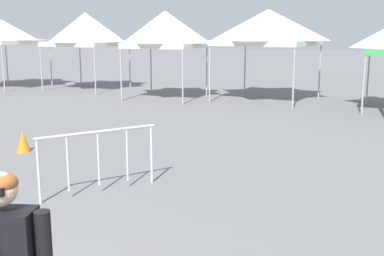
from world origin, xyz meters
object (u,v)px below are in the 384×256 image
(canopy_tent_behind_center, at_px, (165,29))
(canopy_tent_far_right, at_px, (268,27))
(canopy_tent_behind_left, at_px, (85,29))
(traffic_cone_lot_center, at_px, (23,141))
(crowd_barrier_mid_lot, at_px, (98,149))
(canopy_tent_far_left, at_px, (3,32))

(canopy_tent_behind_center, distance_m, canopy_tent_far_right, 4.06)
(canopy_tent_behind_left, xyz_separation_m, traffic_cone_lot_center, (6.32, -10.39, -2.55))
(canopy_tent_far_right, bearing_deg, crowd_barrier_mid_lot, -85.91)
(canopy_tent_far_right, bearing_deg, canopy_tent_far_left, -174.47)
(canopy_tent_behind_left, xyz_separation_m, canopy_tent_far_right, (8.72, 0.17, 0.06))
(canopy_tent_behind_center, height_order, crowd_barrier_mid_lot, canopy_tent_behind_center)
(canopy_tent_behind_center, distance_m, crowd_barrier_mid_lot, 11.86)
(crowd_barrier_mid_lot, bearing_deg, canopy_tent_far_right, 94.09)
(traffic_cone_lot_center, bearing_deg, crowd_barrier_mid_lot, -25.09)
(canopy_tent_far_left, xyz_separation_m, canopy_tent_behind_left, (4.14, 1.08, 0.12))
(canopy_tent_behind_left, distance_m, traffic_cone_lot_center, 12.42)
(traffic_cone_lot_center, bearing_deg, canopy_tent_far_left, 138.32)
(canopy_tent_far_left, distance_m, traffic_cone_lot_center, 14.21)
(canopy_tent_behind_left, bearing_deg, canopy_tent_far_left, -165.40)
(canopy_tent_far_right, relative_size, traffic_cone_lot_center, 7.94)
(crowd_barrier_mid_lot, bearing_deg, canopy_tent_far_left, 141.70)
(traffic_cone_lot_center, bearing_deg, canopy_tent_behind_center, 98.73)
(canopy_tent_far_right, height_order, crowd_barrier_mid_lot, canopy_tent_far_right)
(canopy_tent_behind_left, height_order, canopy_tent_far_right, canopy_tent_behind_left)
(crowd_barrier_mid_lot, bearing_deg, traffic_cone_lot_center, 154.91)
(canopy_tent_far_left, xyz_separation_m, canopy_tent_far_right, (12.86, 1.25, 0.18))
(canopy_tent_far_left, relative_size, traffic_cone_lot_center, 6.87)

